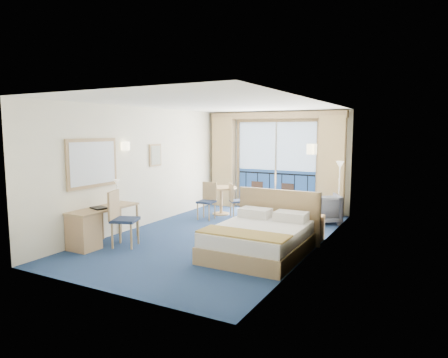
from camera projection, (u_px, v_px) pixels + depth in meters
floor at (219, 236)px, 8.27m from camera, size 6.50×6.50×0.00m
room_walls at (219, 150)px, 8.06m from camera, size 4.04×6.54×2.72m
balcony_door at (276, 168)px, 10.95m from camera, size 2.36×0.03×2.52m
curtain_left at (224, 162)px, 11.53m from camera, size 0.65×0.22×2.55m
curtain_right at (332, 166)px, 10.07m from camera, size 0.65×0.22×2.55m
pelmet at (275, 115)px, 10.67m from camera, size 3.80×0.25×0.18m
mirror at (93, 163)px, 7.70m from camera, size 0.05×1.25×0.95m
wall_print at (155, 155)px, 9.40m from camera, size 0.04×0.42×0.52m
sconce_left at (125, 146)px, 8.43m from camera, size 0.18×0.18×0.18m
sconce_right at (312, 149)px, 7.01m from camera, size 0.18×0.18×0.18m
bed at (260, 238)px, 7.02m from camera, size 1.65×1.97×1.04m
nightstand at (313, 228)px, 7.93m from camera, size 0.39×0.37×0.51m
phone at (315, 214)px, 7.89m from camera, size 0.20×0.18×0.08m
armchair at (323, 208)px, 9.44m from camera, size 1.01×1.02×0.69m
floor_lamp at (340, 176)px, 9.50m from camera, size 0.20×0.20×1.45m
desk at (88, 228)px, 7.38m from camera, size 0.51×1.49×0.70m
desk_chair at (120, 215)px, 7.49m from camera, size 0.59×0.59×1.06m
folder at (99, 208)px, 7.58m from camera, size 0.37×0.31×0.03m
desk_lamp at (117, 187)px, 8.01m from camera, size 0.13×0.13×0.48m
round_table at (221, 194)px, 10.37m from camera, size 0.80×0.80×0.72m
table_chair_a at (235, 198)px, 10.00m from camera, size 0.53×0.53×0.87m
table_chair_b at (208, 198)px, 9.86m from camera, size 0.41×0.42×0.90m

